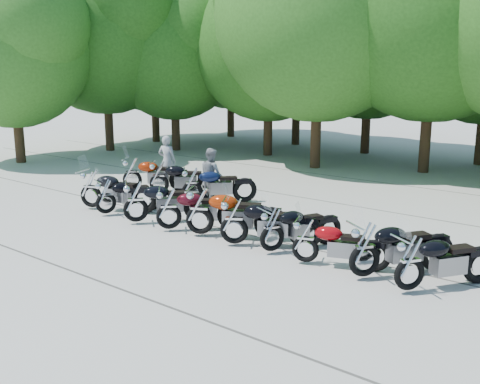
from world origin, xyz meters
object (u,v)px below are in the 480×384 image
Objects in this scene: motorcycle_9 at (410,261)px; rider_1 at (211,174)px; motorcycle_1 at (106,195)px; motorcycle_2 at (136,200)px; motorcycle_3 at (169,207)px; motorcycle_5 at (234,219)px; motorcycle_10 at (132,172)px; motorcycle_7 at (306,239)px; motorcycle_0 at (91,187)px; motorcycle_12 at (192,183)px; motorcycle_8 at (365,248)px; motorcycle_11 at (159,176)px; motorcycle_6 at (272,228)px; motorcycle_4 at (200,209)px; rider_0 at (167,161)px.

motorcycle_9 is 8.88m from rider_1.
motorcycle_1 is 1.24× the size of rider_1.
motorcycle_2 reaches higher than motorcycle_3.
motorcycle_10 is at bearing 36.70° from motorcycle_5.
motorcycle_10 reaches higher than motorcycle_7.
motorcycle_1 is 6.83m from motorcycle_7.
motorcycle_3 is at bearing 32.48° from motorcycle_9.
motorcycle_3 is (3.55, -0.18, -0.04)m from motorcycle_0.
motorcycle_7 is 6.39m from motorcycle_12.
rider_1 is at bearing 38.07° from motorcycle_7.
motorcycle_8 is at bearing -155.80° from motorcycle_12.
motorcycle_9 is 10.37m from motorcycle_11.
motorcycle_8 reaches higher than motorcycle_12.
motorcycle_2 is 4.34m from motorcycle_10.
motorcycle_10 reaches higher than motorcycle_11.
motorcycle_5 is 1.10× the size of motorcycle_6.
motorcycle_0 reaches higher than motorcycle_7.
motorcycle_4 is 4.13m from rider_1.
motorcycle_5 is 1.02× the size of motorcycle_12.
motorcycle_11 reaches higher than motorcycle_1.
motorcycle_12 is at bearing 133.65° from rider_0.
motorcycle_1 is 3.61m from motorcycle_4.
motorcycle_2 is at bearing 70.00° from motorcycle_7.
motorcycle_9 is at bearing -140.83° from motorcycle_2.
motorcycle_9 is at bearing 177.65° from rider_1.
rider_1 is at bearing -102.02° from motorcycle_11.
motorcycle_8 is 7.92m from rider_1.
motorcycle_9 is 11.54m from motorcycle_10.
rider_0 reaches higher than motorcycle_12.
motorcycle_5 is 4.58m from motorcycle_12.
motorcycle_9 is at bearing -153.08° from motorcycle_8.
motorcycle_6 is at bearing 28.33° from motorcycle_9.
motorcycle_7 is at bearing -163.40° from motorcycle_6.
rider_1 is (2.03, 3.26, 0.16)m from motorcycle_0.
motorcycle_1 is 0.89× the size of motorcycle_2.
motorcycle_10 is at bearing 14.59° from motorcycle_3.
motorcycle_8 is 1.03× the size of motorcycle_11.
motorcycle_5 is (1.19, -0.07, -0.05)m from motorcycle_4.
motorcycle_10 is (-8.78, 2.64, 0.09)m from motorcycle_7.
motorcycle_7 is at bearing -157.44° from motorcycle_1.
motorcycle_5 is at bearing -170.09° from motorcycle_12.
motorcycle_12 is at bearing -42.20° from motorcycle_2.
motorcycle_1 is 2.89m from motorcycle_11.
motorcycle_3 is at bearing 165.61° from motorcycle_12.
motorcycle_4 reaches higher than motorcycle_1.
motorcycle_3 is 0.97× the size of motorcycle_5.
motorcycle_3 reaches higher than motorcycle_9.
motorcycle_0 is at bearing 56.99° from motorcycle_5.
rider_0 is (-4.20, 4.05, 0.27)m from motorcycle_3.
motorcycle_6 is 5.41m from motorcycle_12.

